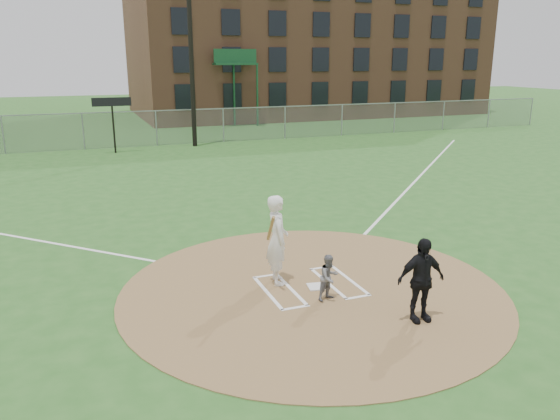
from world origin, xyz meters
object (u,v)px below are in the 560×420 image
object	(u,v)px
home_plate	(317,287)
catcher	(329,277)
batter_at_plate	(277,240)
umpire	(421,280)

from	to	relation	value
home_plate	catcher	size ratio (longest dim) A/B	0.40
batter_at_plate	home_plate	bearing A→B (deg)	-38.97
catcher	batter_at_plate	distance (m)	1.51
batter_at_plate	umpire	bearing A→B (deg)	-54.93
catcher	batter_at_plate	bearing A→B (deg)	99.91
home_plate	umpire	world-z (taller)	umpire
catcher	umpire	bearing A→B (deg)	-69.24
catcher	batter_at_plate	size ratio (longest dim) A/B	0.49
home_plate	batter_at_plate	world-z (taller)	batter_at_plate
catcher	batter_at_plate	world-z (taller)	batter_at_plate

